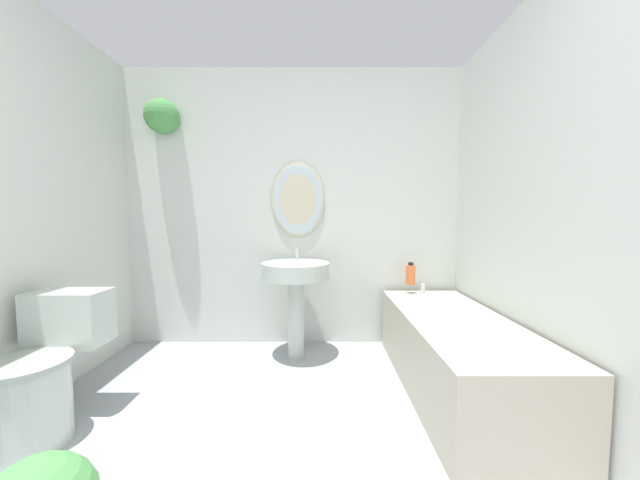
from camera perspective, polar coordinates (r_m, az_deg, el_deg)
The scene contains 6 objects.
wall_back at distance 2.86m, azimuth -5.80°, elevation 6.38°, with size 3.01×0.29×2.40m.
wall_right at distance 1.98m, azimuth 38.99°, elevation 5.51°, with size 0.06×2.68×2.40m.
toilet at distance 2.28m, azimuth -40.71°, elevation -17.23°, with size 0.40×0.58×0.70m.
pedestal_sink at distance 2.57m, azimuth -4.24°, elevation -7.36°, with size 0.54×0.54×0.86m.
bathtub at distance 2.35m, azimuth 22.93°, elevation -17.87°, with size 0.63×1.52×0.56m.
shampoo_bottle at distance 2.81m, azimuth 15.89°, elevation -5.88°, with size 0.08×0.08×0.19m.
Camera 1 is at (0.24, -0.26, 1.11)m, focal length 18.00 mm.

